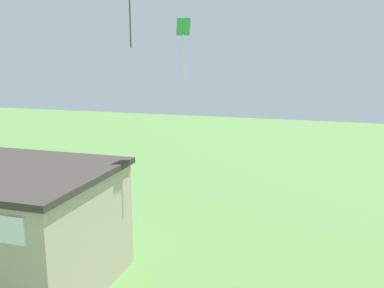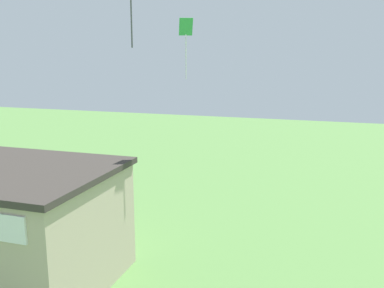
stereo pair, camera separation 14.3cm
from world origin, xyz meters
name	(u,v)px [view 1 (the left image)]	position (x,y,z in m)	size (l,w,h in m)	color
kite_green_diamond	(183,37)	(-2.91, 16.38, 9.88)	(0.73, 0.64, 2.66)	green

